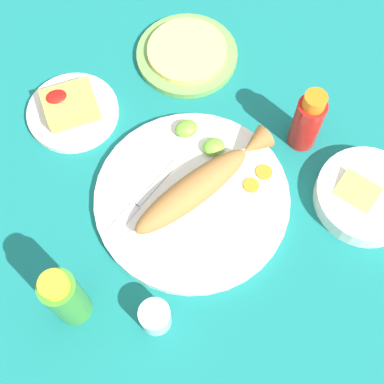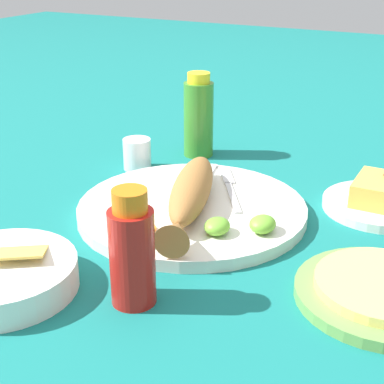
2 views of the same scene
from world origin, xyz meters
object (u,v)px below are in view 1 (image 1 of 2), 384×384
Objects in this scene: fried_fish at (201,184)px; hot_sauce_bottle_red at (307,121)px; tortilla_plate at (187,55)px; fork_near at (151,225)px; salt_cup at (155,317)px; fork_far at (140,202)px; side_plate_fries at (73,112)px; main_plate at (192,199)px; guacamole_bowl at (366,196)px; hot_sauce_bottle_green at (65,297)px.

fried_fish is 2.08× the size of hot_sauce_bottle_red.
hot_sauce_bottle_red is 0.30m from tortilla_plate.
salt_cup is at bearing 61.74° from fork_near.
fork_near is 1.12× the size of fork_far.
salt_cup is 0.32× the size of side_plate_fries.
guacamole_bowl is (-0.29, 0.10, 0.01)m from main_plate.
main_plate is 0.09m from fork_far.
guacamole_bowl is at bearing 141.23° from side_plate_fries.
fried_fish is 1.43× the size of tortilla_plate.
guacamole_bowl reaches higher than side_plate_fries.
hot_sauce_bottle_green is (0.48, 0.16, 0.01)m from hot_sauce_bottle_red.
hot_sauce_bottle_red is 0.78× the size of guacamole_bowl.
fork_far is (0.00, -0.05, 0.00)m from fork_near.
hot_sauce_bottle_red reaches higher than salt_cup.
hot_sauce_bottle_red is (-0.24, -0.05, 0.06)m from main_plate.
fried_fish is 1.79× the size of fork_far.
fried_fish is 1.67× the size of side_plate_fries.
fork_near is at bearing -11.85° from guacamole_bowl.
side_plate_fries is (0.15, -0.25, -0.00)m from main_plate.
guacamole_bowl is at bearing -169.77° from salt_cup.
guacamole_bowl is at bearing 129.43° from fork_far.
guacamole_bowl is (-0.44, 0.35, 0.01)m from side_plate_fries.
fried_fish is at bearing -160.80° from main_plate.
tortilla_plate is (0.19, -0.41, -0.01)m from guacamole_bowl.
hot_sauce_bottle_red reaches higher than tortilla_plate.
main_plate is 1.69× the size of tortilla_plate.
salt_cup reaches higher than guacamole_bowl.
side_plate_fries is (0.17, -0.24, -0.04)m from fried_fish.
hot_sauce_bottle_red is at bearing -168.51° from main_plate.
guacamole_bowl is (-0.27, 0.11, -0.02)m from fried_fish.
fork_far is 0.34m from tortilla_plate.
tortilla_plate is at bearing -167.92° from side_plate_fries.
hot_sauce_bottle_green is 0.89× the size of guacamole_bowl.
salt_cup is at bearing 64.82° from tortilla_plate.
fork_far is at bearing -100.90° from salt_cup.
hot_sauce_bottle_red is 0.51m from hot_sauce_bottle_green.
fried_fish is 0.29m from hot_sauce_bottle_green.
side_plate_fries is 0.86× the size of tortilla_plate.
fork_near is 0.16m from salt_cup.
salt_cup is at bearing 10.23° from guacamole_bowl.
side_plate_fries is at bearing -38.77° from guacamole_bowl.
hot_sauce_bottle_red reaches higher than fried_fish.
fork_far reaches higher than main_plate.
hot_sauce_bottle_red is 0.80× the size of side_plate_fries.
fried_fish is 0.31m from tortilla_plate.
fork_far is at bearing 105.50° from side_plate_fries.
salt_cup is (0.04, 0.15, 0.00)m from fork_near.
tortilla_plate is at bearing -124.37° from fried_fish.
hot_sauce_bottle_red is (-0.33, -0.03, 0.05)m from fork_far.
fork_near reaches higher than main_plate.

